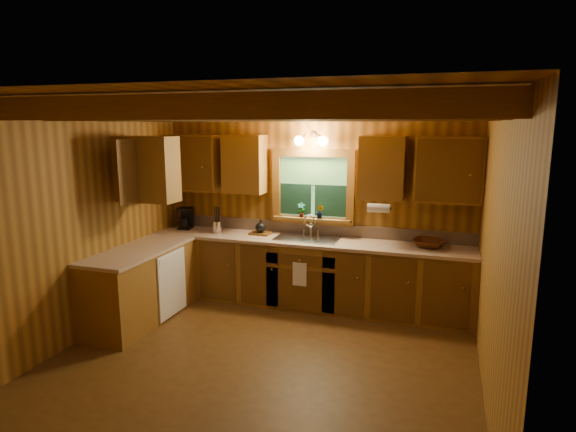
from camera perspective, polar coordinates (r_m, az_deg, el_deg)
The scene contains 20 objects.
room at distance 4.71m, azimuth -3.04°, elevation -2.34°, with size 4.20×4.20×4.20m.
ceiling_beams at distance 4.58m, azimuth -3.19°, elevation 12.31°, with size 4.20×2.54×0.18m.
base_cabinets at distance 6.27m, azimuth -2.94°, elevation -7.23°, with size 4.20×2.22×0.86m.
countertop at distance 6.14m, azimuth -2.84°, elevation -3.23°, with size 4.20×2.24×0.04m.
backsplash at distance 6.53m, azimuth 2.97°, elevation -1.49°, with size 4.20×0.02×0.16m, color tan.
dishwasher_panel at distance 6.17m, azimuth -13.57°, elevation -7.81°, with size 0.02×0.60×0.80m, color white.
upper_cabinets at distance 6.14m, azimuth -3.22°, elevation 5.85°, with size 4.19×1.77×0.78m.
window at distance 6.41m, azimuth 2.98°, elevation 3.27°, with size 1.12×0.08×1.00m.
window_sill at distance 6.44m, azimuth 2.83°, elevation -0.39°, with size 1.06×0.14×0.04m, color brown.
wall_sconce at distance 6.24m, azimuth 2.74°, elevation 8.92°, with size 0.45×0.21×0.17m.
paper_towel_roll at distance 5.93m, azimuth 10.70°, elevation 0.93°, with size 0.11×0.11×0.27m, color white.
dish_towel at distance 6.07m, azimuth 1.38°, elevation -6.93°, with size 0.18×0.01×0.30m, color white.
sink at distance 6.29m, azimuth 2.28°, elevation -3.12°, with size 0.82×0.48×0.43m.
coffee_maker at distance 7.02m, azimuth -11.99°, elevation -0.24°, with size 0.17×0.22×0.31m.
utensil_crock at distance 6.69m, azimuth -8.43°, elevation -1.21°, with size 0.13×0.13×0.36m.
cutting_board at distance 6.54m, azimuth -3.26°, elevation -2.07°, with size 0.28×0.20×0.03m, color #593713.
teakettle at distance 6.52m, azimuth -3.27°, elevation -1.35°, with size 0.14×0.14×0.18m.
wicker_basket at distance 6.09m, azimuth 16.35°, elevation -3.14°, with size 0.39×0.39×0.09m, color #48230C.
potted_plant_left at distance 6.45m, azimuth 1.59°, elevation 0.72°, with size 0.11×0.07×0.20m, color #593713.
potted_plant_right at distance 6.36m, azimuth 3.83°, elevation 0.52°, with size 0.10×0.08×0.19m, color #593713.
Camera 1 is at (1.66, -4.27, 2.37)m, focal length 30.00 mm.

